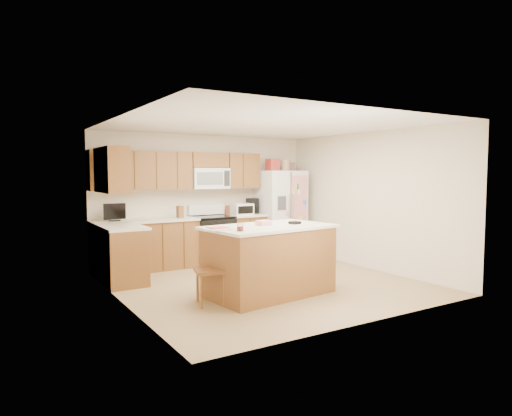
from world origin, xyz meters
TOP-DOWN VIEW (x-y plane):
  - ground at (0.00, 0.00)m, footprint 4.50×4.50m
  - room_shell at (0.00, 0.00)m, footprint 4.60×4.60m
  - cabinetry at (-0.98, 1.79)m, footprint 3.36×1.56m
  - stove at (0.00, 1.94)m, footprint 0.76×0.65m
  - refrigerator at (1.57, 1.87)m, footprint 0.90×0.79m
  - island at (-0.32, -0.59)m, footprint 1.98×1.27m
  - windsor_chair_left at (-1.23, -0.61)m, footprint 0.51×0.52m
  - windsor_chair_back at (-0.41, 0.11)m, footprint 0.48×0.47m
  - windsor_chair_right at (0.60, -0.49)m, footprint 0.42×0.43m

SIDE VIEW (x-z plane):
  - ground at x=0.00m, z-range 0.00..0.00m
  - windsor_chair_right at x=0.60m, z-range -0.02..0.86m
  - windsor_chair_back at x=-0.41m, z-range -0.03..0.92m
  - windsor_chair_left at x=-1.23m, z-range -0.03..0.97m
  - stove at x=0.00m, z-range -0.09..1.04m
  - island at x=-0.32m, z-range -0.04..1.05m
  - cabinetry at x=-0.98m, z-range -0.16..1.99m
  - refrigerator at x=1.57m, z-range -0.10..1.94m
  - room_shell at x=0.00m, z-range 0.18..2.70m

